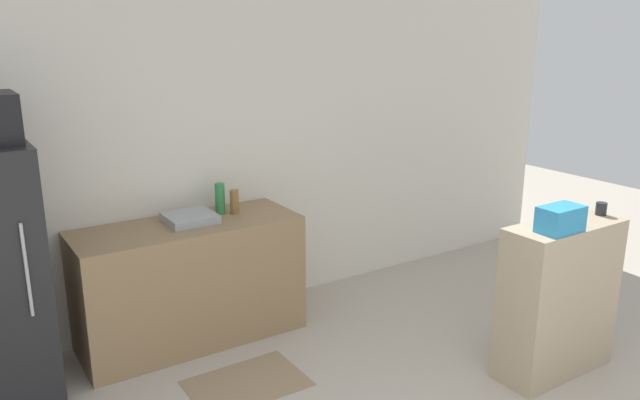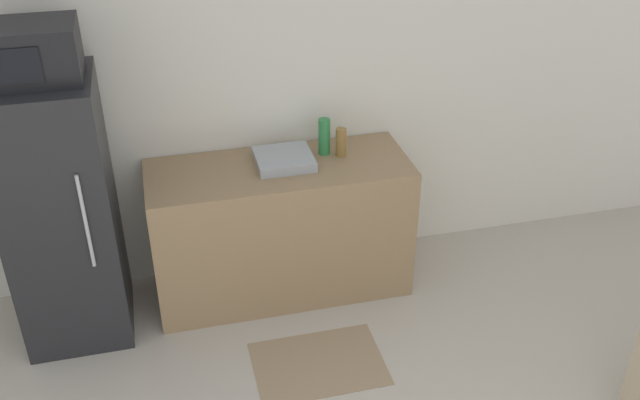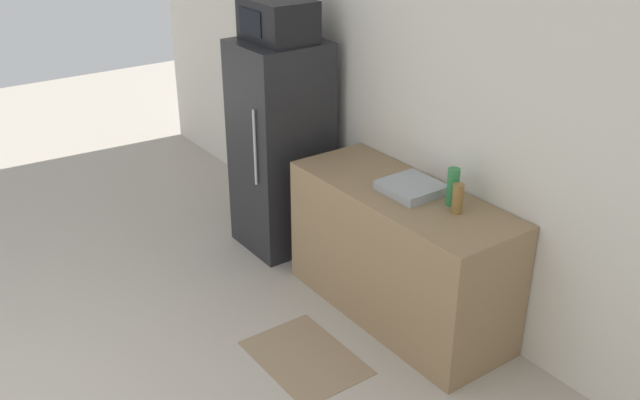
% 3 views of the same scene
% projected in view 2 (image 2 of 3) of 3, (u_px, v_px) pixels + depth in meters
% --- Properties ---
extents(wall_back, '(8.00, 0.06, 2.60)m').
position_uv_depth(wall_back, '(270.00, 82.00, 4.38)').
color(wall_back, silver).
rests_on(wall_back, ground_plane).
extents(refrigerator, '(0.59, 0.63, 1.60)m').
position_uv_depth(refrigerator, '(61.00, 214.00, 4.01)').
color(refrigerator, '#232326').
rests_on(refrigerator, ground_plane).
extents(microwave, '(0.52, 0.38, 0.29)m').
position_uv_depth(microwave, '(25.00, 53.00, 3.52)').
color(microwave, black).
rests_on(microwave, refrigerator).
extents(counter, '(1.60, 0.62, 0.89)m').
position_uv_depth(counter, '(281.00, 229.00, 4.52)').
color(counter, '#937551').
rests_on(counter, ground_plane).
extents(sink_basin, '(0.34, 0.33, 0.06)m').
position_uv_depth(sink_basin, '(284.00, 159.00, 4.32)').
color(sink_basin, '#9EA3A8').
rests_on(sink_basin, counter).
extents(bottle_tall, '(0.07, 0.07, 0.23)m').
position_uv_depth(bottle_tall, '(324.00, 136.00, 4.39)').
color(bottle_tall, '#2D7F42').
rests_on(bottle_tall, counter).
extents(bottle_short, '(0.07, 0.07, 0.18)m').
position_uv_depth(bottle_short, '(341.00, 142.00, 4.38)').
color(bottle_short, olive).
rests_on(bottle_short, counter).
extents(kitchen_rug, '(0.75, 0.53, 0.01)m').
position_uv_depth(kitchen_rug, '(319.00, 363.00, 4.12)').
color(kitchen_rug, '#937A5B').
rests_on(kitchen_rug, ground_plane).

